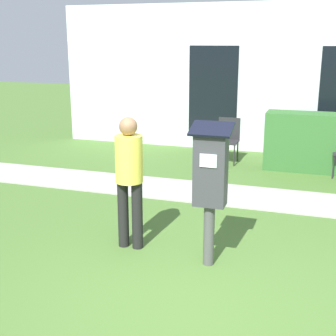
{
  "coord_description": "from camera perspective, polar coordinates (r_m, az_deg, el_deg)",
  "views": [
    {
      "loc": [
        0.92,
        -3.86,
        2.42
      ],
      "look_at": [
        -0.64,
        0.87,
        1.05
      ],
      "focal_mm": 50.0,
      "sensor_mm": 36.0,
      "label": 1
    }
  ],
  "objects": [
    {
      "name": "sidewalk",
      "position": [
        7.55,
        10.25,
        -3.52
      ],
      "size": [
        12.0,
        1.1,
        0.02
      ],
      "color": "#A3A099",
      "rests_on": "ground"
    },
    {
      "name": "ground_plane",
      "position": [
        4.65,
        4.28,
        -16.05
      ],
      "size": [
        40.0,
        40.0,
        0.0
      ],
      "primitive_type": "plane",
      "color": "#476B2D"
    },
    {
      "name": "outdoor_chair_middle",
      "position": [
        9.45,
        14.02,
        3.36
      ],
      "size": [
        0.44,
        0.44,
        0.9
      ],
      "rotation": [
        0.0,
        0.0,
        0.32
      ],
      "color": "#262628",
      "rests_on": "ground"
    },
    {
      "name": "hedge_row",
      "position": [
        9.27,
        19.15,
        2.86
      ],
      "size": [
        2.39,
        0.6,
        1.1
      ],
      "color": "#33662D",
      "rests_on": "ground"
    },
    {
      "name": "building_facade",
      "position": [
        10.48,
        13.32,
        10.45
      ],
      "size": [
        10.0,
        0.26,
        3.2
      ],
      "color": "silver",
      "rests_on": "ground"
    },
    {
      "name": "outdoor_chair_left",
      "position": [
        9.56,
        7.32,
        3.82
      ],
      "size": [
        0.44,
        0.44,
        0.9
      ],
      "rotation": [
        0.0,
        0.0,
        -0.21
      ],
      "color": "#262628",
      "rests_on": "ground"
    },
    {
      "name": "person_standing",
      "position": [
        5.44,
        -4.74,
        -0.59
      ],
      "size": [
        0.32,
        0.32,
        1.58
      ],
      "rotation": [
        0.0,
        0.0,
        0.38
      ],
      "color": "black",
      "rests_on": "ground"
    },
    {
      "name": "parking_meter",
      "position": [
        4.98,
        5.19,
        -1.06
      ],
      "size": [
        0.44,
        0.31,
        1.59
      ],
      "color": "#4C4C4C",
      "rests_on": "ground"
    }
  ]
}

